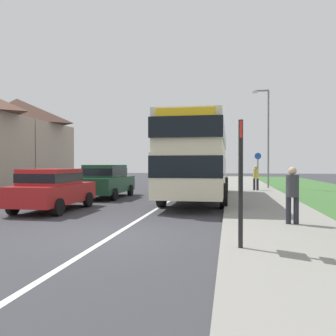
{
  "coord_description": "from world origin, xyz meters",
  "views": [
    {
      "loc": [
        2.78,
        -8.0,
        1.74
      ],
      "look_at": [
        0.53,
        4.8,
        1.6
      ],
      "focal_mm": 37.23,
      "sensor_mm": 36.0,
      "label": 1
    }
  ],
  "objects_px": {
    "parked_car_dark_green": "(106,180)",
    "pedestrian_at_stop": "(292,192)",
    "pedestrian_walking_away": "(256,176)",
    "street_lamp_mid": "(267,132)",
    "cycle_route_sign": "(258,169)",
    "double_decker_bus": "(198,156)",
    "bus_stop_sign": "(241,175)",
    "parked_car_red": "(53,188)"
  },
  "relations": [
    {
      "from": "parked_car_red",
      "to": "street_lamp_mid",
      "type": "distance_m",
      "value": 15.97
    },
    {
      "from": "pedestrian_walking_away",
      "to": "street_lamp_mid",
      "type": "xyz_separation_m",
      "value": [
        0.89,
        2.41,
        3.0
      ]
    },
    {
      "from": "parked_car_dark_green",
      "to": "bus_stop_sign",
      "type": "bearing_deg",
      "value": -57.86
    },
    {
      "from": "double_decker_bus",
      "to": "pedestrian_walking_away",
      "type": "relative_size",
      "value": 6.21
    },
    {
      "from": "pedestrian_at_stop",
      "to": "parked_car_red",
      "type": "bearing_deg",
      "value": 165.23
    },
    {
      "from": "street_lamp_mid",
      "to": "double_decker_bus",
      "type": "bearing_deg",
      "value": -116.37
    },
    {
      "from": "parked_car_red",
      "to": "parked_car_dark_green",
      "type": "xyz_separation_m",
      "value": [
        0.21,
        5.21,
        0.07
      ]
    },
    {
      "from": "double_decker_bus",
      "to": "pedestrian_at_stop",
      "type": "xyz_separation_m",
      "value": [
        3.14,
        -6.87,
        -1.17
      ]
    },
    {
      "from": "cycle_route_sign",
      "to": "pedestrian_walking_away",
      "type": "bearing_deg",
      "value": -97.78
    },
    {
      "from": "parked_car_red",
      "to": "street_lamp_mid",
      "type": "bearing_deg",
      "value": 54.79
    },
    {
      "from": "parked_car_dark_green",
      "to": "street_lamp_mid",
      "type": "height_order",
      "value": "street_lamp_mid"
    },
    {
      "from": "double_decker_bus",
      "to": "pedestrian_at_stop",
      "type": "height_order",
      "value": "double_decker_bus"
    },
    {
      "from": "double_decker_bus",
      "to": "street_lamp_mid",
      "type": "distance_m",
      "value": 9.21
    },
    {
      "from": "bus_stop_sign",
      "to": "street_lamp_mid",
      "type": "xyz_separation_m",
      "value": [
        2.33,
        17.93,
        2.44
      ]
    },
    {
      "from": "parked_car_dark_green",
      "to": "cycle_route_sign",
      "type": "distance_m",
      "value": 10.95
    },
    {
      "from": "double_decker_bus",
      "to": "cycle_route_sign",
      "type": "distance_m",
      "value": 8.46
    },
    {
      "from": "cycle_route_sign",
      "to": "street_lamp_mid",
      "type": "bearing_deg",
      "value": 31.06
    },
    {
      "from": "pedestrian_walking_away",
      "to": "cycle_route_sign",
      "type": "bearing_deg",
      "value": 82.22
    },
    {
      "from": "pedestrian_walking_away",
      "to": "street_lamp_mid",
      "type": "relative_size",
      "value": 0.24
    },
    {
      "from": "pedestrian_at_stop",
      "to": "cycle_route_sign",
      "type": "height_order",
      "value": "cycle_route_sign"
    },
    {
      "from": "double_decker_bus",
      "to": "parked_car_dark_green",
      "type": "relative_size",
      "value": 2.35
    },
    {
      "from": "parked_car_dark_green",
      "to": "pedestrian_at_stop",
      "type": "xyz_separation_m",
      "value": [
        7.96,
        -7.36,
        0.04
      ]
    },
    {
      "from": "double_decker_bus",
      "to": "street_lamp_mid",
      "type": "xyz_separation_m",
      "value": [
        4.01,
        8.08,
        1.84
      ]
    },
    {
      "from": "double_decker_bus",
      "to": "pedestrian_walking_away",
      "type": "xyz_separation_m",
      "value": [
        3.11,
        5.68,
        -1.17
      ]
    },
    {
      "from": "pedestrian_walking_away",
      "to": "street_lamp_mid",
      "type": "height_order",
      "value": "street_lamp_mid"
    },
    {
      "from": "parked_car_red",
      "to": "pedestrian_walking_away",
      "type": "height_order",
      "value": "pedestrian_walking_away"
    },
    {
      "from": "parked_car_red",
      "to": "cycle_route_sign",
      "type": "distance_m",
      "value": 15.03
    },
    {
      "from": "double_decker_bus",
      "to": "bus_stop_sign",
      "type": "distance_m",
      "value": 10.01
    },
    {
      "from": "pedestrian_walking_away",
      "to": "cycle_route_sign",
      "type": "relative_size",
      "value": 0.66
    },
    {
      "from": "double_decker_bus",
      "to": "street_lamp_mid",
      "type": "bearing_deg",
      "value": 63.63
    },
    {
      "from": "street_lamp_mid",
      "to": "parked_car_dark_green",
      "type": "bearing_deg",
      "value": -139.29
    },
    {
      "from": "double_decker_bus",
      "to": "pedestrian_at_stop",
      "type": "relative_size",
      "value": 6.21
    },
    {
      "from": "parked_car_dark_green",
      "to": "pedestrian_walking_away",
      "type": "bearing_deg",
      "value": 33.17
    },
    {
      "from": "double_decker_bus",
      "to": "bus_stop_sign",
      "type": "xyz_separation_m",
      "value": [
        1.67,
        -9.85,
        -0.6
      ]
    },
    {
      "from": "bus_stop_sign",
      "to": "double_decker_bus",
      "type": "bearing_deg",
      "value": 99.65
    },
    {
      "from": "pedestrian_walking_away",
      "to": "cycle_route_sign",
      "type": "distance_m",
      "value": 2.11
    },
    {
      "from": "parked_car_red",
      "to": "parked_car_dark_green",
      "type": "height_order",
      "value": "parked_car_dark_green"
    },
    {
      "from": "pedestrian_at_stop",
      "to": "pedestrian_walking_away",
      "type": "bearing_deg",
      "value": 90.14
    },
    {
      "from": "double_decker_bus",
      "to": "parked_car_dark_green",
      "type": "height_order",
      "value": "double_decker_bus"
    },
    {
      "from": "street_lamp_mid",
      "to": "pedestrian_at_stop",
      "type": "bearing_deg",
      "value": -93.3
    },
    {
      "from": "parked_car_dark_green",
      "to": "street_lamp_mid",
      "type": "xyz_separation_m",
      "value": [
        8.83,
        7.59,
        3.04
      ]
    },
    {
      "from": "bus_stop_sign",
      "to": "street_lamp_mid",
      "type": "distance_m",
      "value": 18.25
    }
  ]
}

